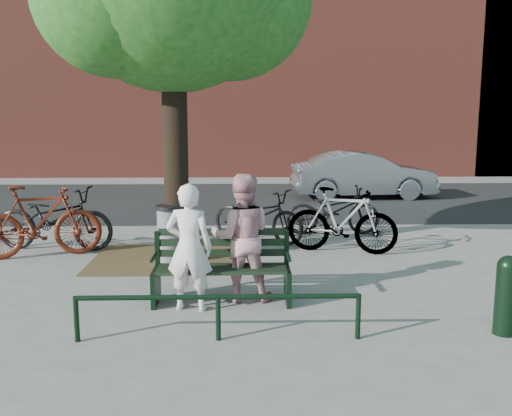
{
  "coord_description": "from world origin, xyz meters",
  "views": [
    {
      "loc": [
        0.25,
        -6.99,
        2.42
      ],
      "look_at": [
        0.46,
        1.0,
        1.06
      ],
      "focal_mm": 40.0,
      "sensor_mm": 36.0,
      "label": 1
    }
  ],
  "objects_px": {
    "person_left": "(189,247)",
    "litter_bin": "(170,234)",
    "parked_car": "(363,175)",
    "person_right": "(242,237)",
    "bollard": "(506,292)",
    "bicycle_c": "(258,215)",
    "park_bench": "(222,265)"
  },
  "relations": [
    {
      "from": "person_left",
      "to": "litter_bin",
      "type": "height_order",
      "value": "person_left"
    },
    {
      "from": "litter_bin",
      "to": "parked_car",
      "type": "height_order",
      "value": "parked_car"
    },
    {
      "from": "person_left",
      "to": "person_right",
      "type": "bearing_deg",
      "value": -140.21
    },
    {
      "from": "parked_car",
      "to": "person_right",
      "type": "bearing_deg",
      "value": 154.59
    },
    {
      "from": "bollard",
      "to": "parked_car",
      "type": "relative_size",
      "value": 0.22
    },
    {
      "from": "litter_bin",
      "to": "bollard",
      "type": "bearing_deg",
      "value": -37.68
    },
    {
      "from": "bicycle_c",
      "to": "person_left",
      "type": "bearing_deg",
      "value": -162.81
    },
    {
      "from": "park_bench",
      "to": "bicycle_c",
      "type": "xyz_separation_m",
      "value": [
        0.56,
        3.42,
        0.02
      ]
    },
    {
      "from": "person_right",
      "to": "parked_car",
      "type": "xyz_separation_m",
      "value": [
        3.42,
        8.68,
        -0.17
      ]
    },
    {
      "from": "bicycle_c",
      "to": "litter_bin",
      "type": "bearing_deg",
      "value": 167.27
    },
    {
      "from": "bicycle_c",
      "to": "parked_car",
      "type": "bearing_deg",
      "value": 1.21
    },
    {
      "from": "park_bench",
      "to": "bicycle_c",
      "type": "relative_size",
      "value": 0.92
    },
    {
      "from": "person_left",
      "to": "bollard",
      "type": "height_order",
      "value": "person_left"
    },
    {
      "from": "litter_bin",
      "to": "bicycle_c",
      "type": "relative_size",
      "value": 0.5
    },
    {
      "from": "bicycle_c",
      "to": "park_bench",
      "type": "bearing_deg",
      "value": -157.89
    },
    {
      "from": "park_bench",
      "to": "litter_bin",
      "type": "distance_m",
      "value": 2.12
    },
    {
      "from": "park_bench",
      "to": "parked_car",
      "type": "xyz_separation_m",
      "value": [
        3.68,
        8.75,
        0.18
      ]
    },
    {
      "from": "park_bench",
      "to": "person_right",
      "type": "height_order",
      "value": "person_right"
    },
    {
      "from": "litter_bin",
      "to": "person_right",
      "type": "bearing_deg",
      "value": -58.18
    },
    {
      "from": "bollard",
      "to": "parked_car",
      "type": "distance_m",
      "value": 9.95
    },
    {
      "from": "park_bench",
      "to": "bollard",
      "type": "bearing_deg",
      "value": -20.78
    },
    {
      "from": "parked_car",
      "to": "litter_bin",
      "type": "bearing_deg",
      "value": 142.32
    },
    {
      "from": "person_right",
      "to": "bollard",
      "type": "height_order",
      "value": "person_right"
    },
    {
      "from": "person_right",
      "to": "litter_bin",
      "type": "distance_m",
      "value": 2.2
    },
    {
      "from": "park_bench",
      "to": "person_left",
      "type": "relative_size",
      "value": 1.11
    },
    {
      "from": "person_right",
      "to": "parked_car",
      "type": "bearing_deg",
      "value": -111.73
    },
    {
      "from": "park_bench",
      "to": "person_left",
      "type": "bearing_deg",
      "value": -141.39
    },
    {
      "from": "person_left",
      "to": "litter_bin",
      "type": "xyz_separation_m",
      "value": [
        -0.51,
        2.23,
        -0.31
      ]
    },
    {
      "from": "park_bench",
      "to": "litter_bin",
      "type": "bearing_deg",
      "value": 114.89
    },
    {
      "from": "bollard",
      "to": "parked_car",
      "type": "height_order",
      "value": "parked_car"
    },
    {
      "from": "park_bench",
      "to": "person_left",
      "type": "distance_m",
      "value": 0.58
    },
    {
      "from": "parked_car",
      "to": "bollard",
      "type": "bearing_deg",
      "value": 172.99
    }
  ]
}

